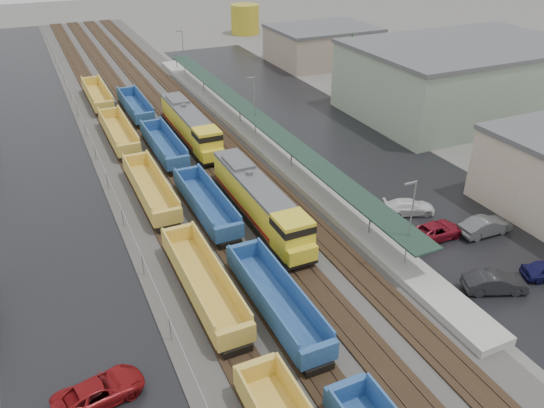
{
  "coord_description": "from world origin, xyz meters",
  "views": [
    {
      "loc": [
        -14.52,
        -6.82,
        25.3
      ],
      "look_at": [
        3.0,
        31.0,
        2.0
      ],
      "focal_mm": 35.0,
      "sensor_mm": 36.0,
      "label": 1
    }
  ],
  "objects_px": {
    "locomotive_lead": "(260,202)",
    "parked_car_east_e": "(485,226)",
    "well_string_blue": "(236,246)",
    "storage_tank": "(245,19)",
    "parked_car_west_c": "(99,392)",
    "parked_car_east_a": "(495,283)",
    "parked_car_east_b": "(436,231)",
    "parked_car_east_c": "(409,207)",
    "well_string_yellow": "(173,229)",
    "locomotive_trail": "(191,126)"
  },
  "relations": [
    {
      "from": "locomotive_lead",
      "to": "parked_car_east_e",
      "type": "distance_m",
      "value": 20.02
    },
    {
      "from": "well_string_blue",
      "to": "storage_tank",
      "type": "height_order",
      "value": "storage_tank"
    },
    {
      "from": "well_string_blue",
      "to": "parked_car_west_c",
      "type": "xyz_separation_m",
      "value": [
        -12.59,
        -10.27,
        -0.43
      ]
    },
    {
      "from": "storage_tank",
      "to": "parked_car_east_a",
      "type": "xyz_separation_m",
      "value": [
        -18.82,
        -95.07,
        -2.42
      ]
    },
    {
      "from": "storage_tank",
      "to": "parked_car_west_c",
      "type": "xyz_separation_m",
      "value": [
        -47.43,
        -93.05,
        -2.47
      ]
    },
    {
      "from": "parked_car_east_b",
      "to": "parked_car_east_c",
      "type": "height_order",
      "value": "parked_car_east_b"
    },
    {
      "from": "well_string_yellow",
      "to": "well_string_blue",
      "type": "xyz_separation_m",
      "value": [
        4.0,
        -4.61,
        -0.01
      ]
    },
    {
      "from": "parked_car_east_a",
      "to": "parked_car_east_b",
      "type": "height_order",
      "value": "parked_car_east_a"
    },
    {
      "from": "well_string_yellow",
      "to": "parked_car_east_c",
      "type": "distance_m",
      "value": 21.97
    },
    {
      "from": "storage_tank",
      "to": "parked_car_east_a",
      "type": "distance_m",
      "value": 96.95
    },
    {
      "from": "well_string_yellow",
      "to": "parked_car_east_e",
      "type": "bearing_deg",
      "value": -22.48
    },
    {
      "from": "locomotive_lead",
      "to": "parked_car_east_c",
      "type": "xyz_separation_m",
      "value": [
        13.45,
        -4.2,
        -1.5
      ]
    },
    {
      "from": "locomotive_trail",
      "to": "parked_car_west_c",
      "type": "xyz_separation_m",
      "value": [
        -16.59,
        -35.37,
        -1.48
      ]
    },
    {
      "from": "parked_car_west_c",
      "to": "parked_car_east_b",
      "type": "height_order",
      "value": "parked_car_west_c"
    },
    {
      "from": "parked_car_east_a",
      "to": "parked_car_east_e",
      "type": "relative_size",
      "value": 0.97
    },
    {
      "from": "parked_car_west_c",
      "to": "parked_car_east_c",
      "type": "height_order",
      "value": "parked_car_west_c"
    },
    {
      "from": "well_string_yellow",
      "to": "parked_car_east_c",
      "type": "xyz_separation_m",
      "value": [
        21.45,
        -4.71,
        -0.47
      ]
    },
    {
      "from": "parked_car_west_c",
      "to": "parked_car_east_b",
      "type": "bearing_deg",
      "value": -90.44
    },
    {
      "from": "parked_car_east_b",
      "to": "parked_car_west_c",
      "type": "bearing_deg",
      "value": 99.97
    },
    {
      "from": "locomotive_lead",
      "to": "parked_car_east_a",
      "type": "bearing_deg",
      "value": -53.75
    },
    {
      "from": "storage_tank",
      "to": "parked_car_west_c",
      "type": "height_order",
      "value": "storage_tank"
    },
    {
      "from": "well_string_yellow",
      "to": "locomotive_lead",
      "type": "bearing_deg",
      "value": -3.62
    },
    {
      "from": "locomotive_trail",
      "to": "parked_car_east_a",
      "type": "distance_m",
      "value": 39.3
    },
    {
      "from": "storage_tank",
      "to": "parked_car_east_a",
      "type": "bearing_deg",
      "value": -101.2
    },
    {
      "from": "parked_car_east_a",
      "to": "locomotive_lead",
      "type": "bearing_deg",
      "value": 58.5
    },
    {
      "from": "well_string_yellow",
      "to": "well_string_blue",
      "type": "height_order",
      "value": "well_string_yellow"
    },
    {
      "from": "locomotive_lead",
      "to": "parked_car_west_c",
      "type": "xyz_separation_m",
      "value": [
        -16.59,
        -14.37,
        -1.48
      ]
    },
    {
      "from": "well_string_blue",
      "to": "parked_car_west_c",
      "type": "distance_m",
      "value": 16.25
    },
    {
      "from": "locomotive_trail",
      "to": "parked_car_west_c",
      "type": "relative_size",
      "value": 3.44
    },
    {
      "from": "locomotive_trail",
      "to": "parked_car_west_c",
      "type": "height_order",
      "value": "locomotive_trail"
    },
    {
      "from": "parked_car_east_c",
      "to": "parked_car_east_e",
      "type": "distance_m",
      "value": 6.93
    },
    {
      "from": "well_string_blue",
      "to": "parked_car_east_b",
      "type": "height_order",
      "value": "well_string_blue"
    },
    {
      "from": "well_string_blue",
      "to": "parked_car_east_c",
      "type": "distance_m",
      "value": 17.46
    },
    {
      "from": "well_string_yellow",
      "to": "well_string_blue",
      "type": "relative_size",
      "value": 1.07
    },
    {
      "from": "well_string_yellow",
      "to": "parked_car_east_a",
      "type": "relative_size",
      "value": 20.21
    },
    {
      "from": "parked_car_west_c",
      "to": "parked_car_east_c",
      "type": "relative_size",
      "value": 1.08
    },
    {
      "from": "well_string_blue",
      "to": "parked_car_east_b",
      "type": "bearing_deg",
      "value": -15.01
    },
    {
      "from": "locomotive_trail",
      "to": "parked_car_east_c",
      "type": "distance_m",
      "value": 28.61
    },
    {
      "from": "parked_car_west_c",
      "to": "storage_tank",
      "type": "bearing_deg",
      "value": -38.43
    },
    {
      "from": "well_string_blue",
      "to": "parked_car_west_c",
      "type": "height_order",
      "value": "well_string_blue"
    },
    {
      "from": "parked_car_east_c",
      "to": "parked_car_east_e",
      "type": "height_order",
      "value": "parked_car_east_e"
    },
    {
      "from": "locomotive_trail",
      "to": "well_string_yellow",
      "type": "distance_m",
      "value": 22.02
    },
    {
      "from": "locomotive_lead",
      "to": "locomotive_trail",
      "type": "bearing_deg",
      "value": 90.0
    },
    {
      "from": "storage_tank",
      "to": "parked_car_east_e",
      "type": "bearing_deg",
      "value": -98.68
    },
    {
      "from": "well_string_blue",
      "to": "parked_car_east_b",
      "type": "xyz_separation_m",
      "value": [
        16.92,
        -4.54,
        -0.45
      ]
    },
    {
      "from": "well_string_blue",
      "to": "storage_tank",
      "type": "bearing_deg",
      "value": 67.18
    },
    {
      "from": "parked_car_east_b",
      "to": "parked_car_east_e",
      "type": "height_order",
      "value": "parked_car_east_e"
    },
    {
      "from": "parked_car_east_e",
      "to": "parked_car_east_b",
      "type": "bearing_deg",
      "value": 74.64
    },
    {
      "from": "parked_car_west_c",
      "to": "parked_car_east_c",
      "type": "distance_m",
      "value": 31.72
    },
    {
      "from": "well_string_yellow",
      "to": "parked_car_east_e",
      "type": "height_order",
      "value": "well_string_yellow"
    }
  ]
}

